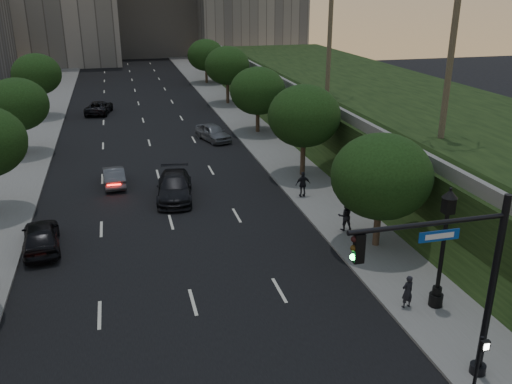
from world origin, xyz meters
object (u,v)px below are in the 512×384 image
object	(u,v)px
sedan_near_right	(175,187)
pedestrian_a	(407,292)
sedan_mid_left	(114,176)
sedan_far_right	(213,132)
sedan_near_left	(41,236)
pedestrian_b	(345,216)
street_lamp	(442,254)
sedan_far_left	(99,107)
pedestrian_c	(303,184)
traffic_signal_mast	(464,291)

from	to	relation	value
sedan_near_right	pedestrian_a	xyz separation A→B (m)	(8.14, -15.74, 0.11)
sedan_mid_left	sedan_far_right	distance (m)	13.24
sedan_near_left	pedestrian_b	distance (m)	16.55
sedan_near_left	sedan_far_right	xyz separation A→B (m)	(12.69, 19.20, -0.02)
street_lamp	sedan_far_right	distance (m)	29.85
sedan_far_left	pedestrian_b	world-z (taller)	pedestrian_b
pedestrian_b	sedan_far_right	bearing A→B (deg)	-72.35
pedestrian_b	sedan_near_left	bearing A→B (deg)	0.74
pedestrian_a	sedan_far_right	bearing A→B (deg)	-92.41
sedan_mid_left	pedestrian_a	world-z (taller)	pedestrian_a
sedan_near_right	pedestrian_c	bearing A→B (deg)	-7.50
traffic_signal_mast	street_lamp	distance (m)	4.87
sedan_near_right	sedan_mid_left	bearing A→B (deg)	143.62
sedan_far_right	sedan_near_left	bearing A→B (deg)	-142.09
street_lamp	sedan_near_left	xyz separation A→B (m)	(-17.14, 10.25, -1.85)
sedan_far_right	pedestrian_c	world-z (taller)	pedestrian_c
sedan_near_left	sedan_mid_left	distance (m)	10.11
street_lamp	sedan_far_left	xyz separation A→B (m)	(-14.58, 43.61, -1.93)
sedan_near_left	pedestrian_a	distance (m)	18.76
traffic_signal_mast	pedestrian_a	size ratio (longest dim) A/B	4.61
street_lamp	sedan_mid_left	distance (m)	23.77
street_lamp	sedan_far_left	bearing A→B (deg)	108.49
traffic_signal_mast	pedestrian_c	bearing A→B (deg)	87.62
pedestrian_a	pedestrian_b	xyz separation A→B (m)	(0.60, 8.07, 0.09)
pedestrian_b	street_lamp	bearing A→B (deg)	102.52
sedan_far_left	pedestrian_a	xyz separation A→B (m)	(13.28, -43.41, 0.21)
traffic_signal_mast	sedan_near_left	size ratio (longest dim) A/B	1.53
traffic_signal_mast	pedestrian_b	bearing A→B (deg)	83.90
pedestrian_a	pedestrian_c	bearing A→B (deg)	-98.57
sedan_near_left	sedan_far_left	world-z (taller)	sedan_near_left
sedan_far_left	sedan_far_right	size ratio (longest dim) A/B	1.13
traffic_signal_mast	street_lamp	bearing A→B (deg)	64.46
sedan_near_left	pedestrian_b	xyz separation A→B (m)	(16.43, -1.99, 0.22)
traffic_signal_mast	pedestrian_b	distance (m)	12.91
sedan_mid_left	sedan_far_right	bearing A→B (deg)	-135.11
street_lamp	pedestrian_a	bearing A→B (deg)	171.43
pedestrian_c	sedan_far_right	bearing A→B (deg)	-78.74
street_lamp	sedan_near_right	bearing A→B (deg)	120.65
sedan_mid_left	pedestrian_c	bearing A→B (deg)	150.96
sedan_far_right	pedestrian_a	world-z (taller)	pedestrian_a
sedan_far_right	pedestrian_a	size ratio (longest dim) A/B	2.94
street_lamp	pedestrian_a	distance (m)	2.17
street_lamp	sedan_mid_left	bearing A→B (deg)	124.14
traffic_signal_mast	pedestrian_a	distance (m)	5.32
sedan_far_left	sedan_near_right	size ratio (longest dim) A/B	0.92
pedestrian_b	pedestrian_c	world-z (taller)	pedestrian_c
street_lamp	sedan_near_right	world-z (taller)	street_lamp
sedan_near_left	pedestrian_a	bearing A→B (deg)	142.14
traffic_signal_mast	sedan_near_right	bearing A→B (deg)	110.09
sedan_far_left	pedestrian_b	distance (m)	37.97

